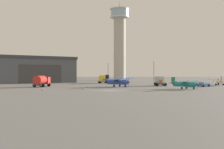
% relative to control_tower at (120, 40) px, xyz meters
% --- Properties ---
extents(ground_plane, '(400.00, 400.00, 0.00)m').
position_rel_control_tower_xyz_m(ground_plane, '(-2.81, -79.46, -20.27)').
color(ground_plane, slate).
extents(control_tower, '(9.51, 9.51, 40.07)m').
position_rel_control_tower_xyz_m(control_tower, '(0.00, 0.00, 0.00)').
color(control_tower, '#B2AD9E').
rests_on(control_tower, ground_plane).
extents(hangar, '(34.15, 31.12, 9.91)m').
position_rel_control_tower_xyz_m(hangar, '(-33.52, -32.77, -15.29)').
color(hangar, '#4C5159').
rests_on(hangar, ground_plane).
extents(airplane_blue, '(8.61, 9.52, 3.25)m').
position_rel_control_tower_xyz_m(airplane_blue, '(-1.13, -64.87, -18.75)').
color(airplane_blue, '#2847A8').
rests_on(airplane_blue, ground_plane).
extents(airplane_white, '(9.59, 7.49, 2.82)m').
position_rel_control_tower_xyz_m(airplane_white, '(29.76, -54.96, -18.95)').
color(airplane_white, white).
rests_on(airplane_white, ground_plane).
extents(airplane_teal, '(7.57, 7.68, 2.78)m').
position_rel_control_tower_xyz_m(airplane_teal, '(14.48, -74.68, -18.97)').
color(airplane_teal, teal).
rests_on(airplane_teal, ground_plane).
extents(truck_flatbed_silver, '(3.40, 5.96, 2.71)m').
position_rel_control_tower_xyz_m(truck_flatbed_silver, '(11.42, -57.15, -18.97)').
color(truck_flatbed_silver, '#38383D').
rests_on(truck_flatbed_silver, ground_plane).
extents(truck_fuel_tanker_red, '(3.86, 6.49, 3.04)m').
position_rel_control_tower_xyz_m(truck_fuel_tanker_red, '(-21.53, -65.12, -18.59)').
color(truck_fuel_tanker_red, '#38383D').
rests_on(truck_fuel_tanker_red, ground_plane).
extents(truck_box_yellow, '(3.51, 6.24, 2.83)m').
position_rel_control_tower_xyz_m(truck_box_yellow, '(-6.32, -37.57, -18.67)').
color(truck_box_yellow, '#38383D').
rests_on(truck_box_yellow, ground_plane).
extents(car_blue, '(4.37, 4.17, 1.37)m').
position_rel_control_tower_xyz_m(car_blue, '(22.35, -63.15, -19.53)').
color(car_blue, '#2847A8').
rests_on(car_blue, ground_plane).
extents(light_post_east, '(0.44, 0.44, 8.86)m').
position_rel_control_tower_xyz_m(light_post_east, '(13.59, -27.50, -15.01)').
color(light_post_east, '#38383D').
rests_on(light_post_east, ground_plane).
extents(light_post_north, '(0.44, 0.44, 7.76)m').
position_rel_control_tower_xyz_m(light_post_north, '(-4.77, -30.16, -15.59)').
color(light_post_north, '#38383D').
rests_on(light_post_north, ground_plane).
extents(traffic_cone_near_left, '(0.36, 0.36, 0.63)m').
position_rel_control_tower_xyz_m(traffic_cone_near_left, '(-8.76, -76.44, -19.96)').
color(traffic_cone_near_left, black).
rests_on(traffic_cone_near_left, ground_plane).
extents(traffic_cone_near_right, '(0.36, 0.36, 0.55)m').
position_rel_control_tower_xyz_m(traffic_cone_near_right, '(-17.70, -78.08, -20.00)').
color(traffic_cone_near_right, black).
rests_on(traffic_cone_near_right, ground_plane).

